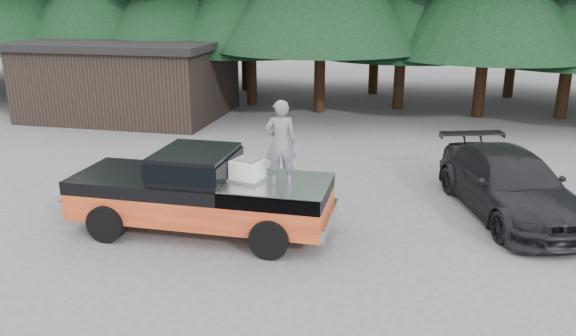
% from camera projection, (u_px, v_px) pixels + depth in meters
% --- Properties ---
extents(ground, '(120.00, 120.00, 0.00)m').
position_uv_depth(ground, '(250.00, 247.00, 12.13)').
color(ground, '#4B4A4D').
rests_on(ground, ground).
extents(pickup_truck, '(6.00, 2.04, 1.33)m').
position_uv_depth(pickup_truck, '(202.00, 204.00, 12.75)').
color(pickup_truck, '#E55724').
rests_on(pickup_truck, ground).
extents(truck_cab, '(1.66, 1.90, 0.59)m').
position_uv_depth(truck_cab, '(195.00, 163.00, 12.49)').
color(truck_cab, black).
rests_on(truck_cab, pickup_truck).
extents(air_compressor, '(0.76, 0.68, 0.44)m').
position_uv_depth(air_compressor, '(247.00, 171.00, 12.19)').
color(air_compressor, silver).
rests_on(air_compressor, pickup_truck).
extents(man_on_bed, '(0.77, 0.61, 1.83)m').
position_uv_depth(man_on_bed, '(281.00, 143.00, 11.79)').
color(man_on_bed, '#55585C').
rests_on(man_on_bed, pickup_truck).
extents(parked_car, '(3.68, 5.73, 1.54)m').
position_uv_depth(parked_car, '(509.00, 184.00, 13.75)').
color(parked_car, black).
rests_on(parked_car, ground).
extents(utility_building, '(8.40, 6.40, 3.30)m').
position_uv_depth(utility_building, '(131.00, 78.00, 24.70)').
color(utility_building, black).
rests_on(utility_building, ground).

